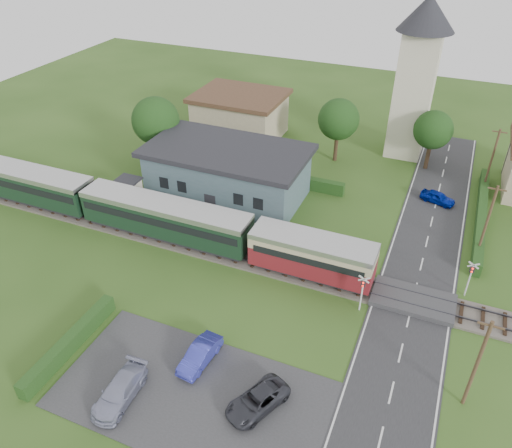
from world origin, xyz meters
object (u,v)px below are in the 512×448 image
at_px(train, 135,210).
at_px(car_park_blue, 200,355).
at_px(station_building, 228,172).
at_px(church_tower, 418,67).
at_px(pedestrian_far, 165,203).
at_px(car_park_silver, 120,391).
at_px(car_on_road, 438,197).
at_px(car_park_dark, 257,401).
at_px(crossing_signal_near, 363,288).
at_px(crossing_signal_far, 471,274).
at_px(equipment_hut, 129,191).
at_px(house_west, 240,115).
at_px(pedestrian_near, 288,238).

relative_size(train, car_park_blue, 11.09).
bearing_deg(station_building, church_tower, 48.59).
bearing_deg(train, pedestrian_far, 72.41).
height_order(car_park_silver, pedestrian_far, pedestrian_far).
distance_m(car_on_road, car_park_dark, 30.02).
relative_size(church_tower, car_park_blue, 4.52).
xyz_separation_m(crossing_signal_near, crossing_signal_far, (7.20, 4.80, 0.00)).
height_order(equipment_hut, crossing_signal_far, crossing_signal_far).
height_order(house_west, car_park_dark, house_west).
height_order(crossing_signal_far, car_on_road, crossing_signal_far).
height_order(crossing_signal_near, car_park_dark, crossing_signal_near).
bearing_deg(car_park_blue, station_building, 115.71).
height_order(train, crossing_signal_near, train).
xyz_separation_m(church_tower, car_park_dark, (-2.38, -39.26, -9.56)).
relative_size(equipment_hut, crossing_signal_far, 0.78).
height_order(station_building, crossing_signal_near, station_building).
bearing_deg(car_on_road, train, 139.38).
bearing_deg(equipment_hut, train, -46.82).
bearing_deg(crossing_signal_far, pedestrian_near, 178.84).
relative_size(equipment_hut, train, 0.06).
distance_m(crossing_signal_near, pedestrian_near, 9.24).
xyz_separation_m(house_west, car_park_silver, (9.56, -39.00, -2.05)).
relative_size(car_park_dark, pedestrian_near, 2.86).
relative_size(car_on_road, car_park_dark, 0.80).
xyz_separation_m(train, crossing_signal_far, (28.60, 2.39, -0.04)).
bearing_deg(car_park_dark, station_building, 144.07).
relative_size(car_park_blue, car_park_dark, 0.92).
bearing_deg(car_on_road, car_park_silver, 171.14).
xyz_separation_m(crossing_signal_near, pedestrian_far, (-20.37, 5.65, -0.80)).
xyz_separation_m(station_building, car_on_road, (20.04, 6.83, -2.06)).
xyz_separation_m(church_tower, crossing_signal_near, (1.40, -28.41, -8.08)).
height_order(station_building, house_west, house_west).
distance_m(train, car_on_road, 29.66).
bearing_deg(pedestrian_far, church_tower, -50.69).
distance_m(crossing_signal_far, pedestrian_near, 14.87).
distance_m(station_building, crossing_signal_far, 24.51).
height_order(crossing_signal_far, pedestrian_near, crossing_signal_far).
height_order(equipment_hut, crossing_signal_near, crossing_signal_near).
relative_size(station_building, house_west, 1.48).
bearing_deg(car_park_silver, car_park_blue, 52.17).
distance_m(station_building, pedestrian_far, 7.12).
relative_size(church_tower, car_on_road, 5.16).
xyz_separation_m(house_west, car_on_road, (25.04, -7.17, -2.16)).
xyz_separation_m(station_building, crossing_signal_far, (23.60, -6.60, -0.55)).
bearing_deg(car_park_dark, pedestrian_far, 159.67).
bearing_deg(station_building, car_park_dark, -60.45).
bearing_deg(train, equipment_hut, 133.18).
distance_m(crossing_signal_far, pedestrian_far, 27.60).
bearing_deg(pedestrian_near, train, -4.72).
distance_m(equipment_hut, car_park_dark, 26.41).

